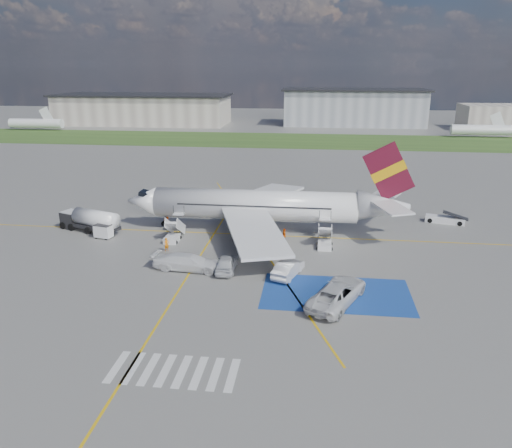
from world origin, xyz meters
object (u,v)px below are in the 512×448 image
object	(u,v)px
car_silver_a	(227,263)
car_silver_b	(288,269)
belt_loader	(445,220)
van_white_a	(338,290)
airliner	(267,205)
gpu_cart	(103,232)
fuel_tanker	(90,222)
van_white_b	(189,260)

from	to	relation	value
car_silver_a	car_silver_b	bearing A→B (deg)	172.96
belt_loader	car_silver_a	xyz separation A→B (m)	(-26.75, -20.03, 0.44)
belt_loader	van_white_a	world-z (taller)	van_white_a
airliner	gpu_cart	distance (m)	20.75
car_silver_a	car_silver_b	distance (m)	6.52
fuel_tanker	car_silver_b	bearing A→B (deg)	-2.44
airliner	car_silver_b	bearing A→B (deg)	-75.54
fuel_tanker	gpu_cart	distance (m)	3.69
fuel_tanker	belt_loader	bearing A→B (deg)	32.13
gpu_cart	van_white_a	size ratio (longest dim) A/B	0.35
fuel_tanker	van_white_b	bearing A→B (deg)	-13.79
gpu_cart	belt_loader	size ratio (longest dim) A/B	0.41
airliner	gpu_cart	xyz separation A→B (m)	(-19.85, -5.47, -2.60)
car_silver_a	van_white_b	world-z (taller)	van_white_b
car_silver_b	van_white_a	xyz separation A→B (m)	(4.81, -5.37, 0.42)
van_white_a	van_white_b	xyz separation A→B (m)	(-15.29, 5.74, -0.11)
gpu_cart	airliner	bearing A→B (deg)	28.61
airliner	belt_loader	bearing A→B (deg)	14.59
fuel_tanker	belt_loader	xyz separation A→B (m)	(46.60, 9.33, -0.83)
airliner	gpu_cart	bearing A→B (deg)	-164.58
airliner	fuel_tanker	distance (m)	22.94
fuel_tanker	gpu_cart	world-z (taller)	fuel_tanker
car_silver_a	van_white_a	bearing A→B (deg)	150.47
fuel_tanker	van_white_a	bearing A→B (deg)	-7.37
fuel_tanker	car_silver_a	bearing A→B (deg)	-7.50
van_white_b	car_silver_a	bearing A→B (deg)	-81.67
belt_loader	car_silver_b	bearing A→B (deg)	-120.01
belt_loader	car_silver_b	world-z (taller)	car_silver_b
gpu_cart	fuel_tanker	bearing A→B (deg)	152.63
car_silver_a	belt_loader	bearing A→B (deg)	-144.76
van_white_a	fuel_tanker	bearing A→B (deg)	-4.76
fuel_tanker	car_silver_a	distance (m)	22.55
car_silver_b	airliner	bearing A→B (deg)	-56.38
gpu_cart	van_white_b	distance (m)	15.64
van_white_b	belt_loader	bearing A→B (deg)	-51.81
airliner	car_silver_b	size ratio (longest dim) A/B	7.29
airliner	car_silver_a	bearing A→B (deg)	-101.37
fuel_tanker	car_silver_b	size ratio (longest dim) A/B	1.76
airliner	van_white_b	size ratio (longest dim) A/B	6.31
belt_loader	van_white_a	size ratio (longest dim) A/B	0.85
van_white_a	airliner	bearing A→B (deg)	-43.27
gpu_cart	van_white_b	bearing A→B (deg)	-20.01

